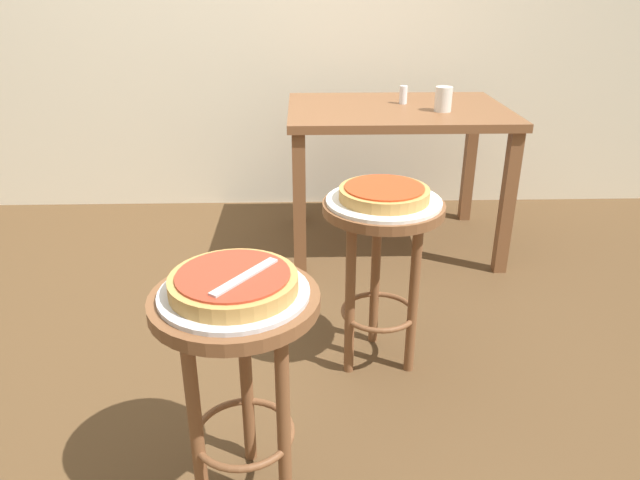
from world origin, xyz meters
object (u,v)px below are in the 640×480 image
object	(u,v)px
stool_middle	(382,245)
pizza_foreground	(233,283)
serving_plate_foreground	(234,293)
condiment_shaker	(403,95)
pizza_middle	(384,193)
cup_near_edge	(443,99)
dining_table	(396,128)
pizza_server_knife	(245,276)
stool_foreground	(238,349)
serving_plate_middle	(384,201)

from	to	relation	value
stool_middle	pizza_foreground	bearing A→B (deg)	-125.63
serving_plate_foreground	pizza_foreground	xyz separation A→B (m)	(0.00, 0.00, 0.03)
condiment_shaker	pizza_middle	bearing A→B (deg)	-101.90
cup_near_edge	dining_table	bearing A→B (deg)	151.50
serving_plate_foreground	dining_table	xyz separation A→B (m)	(0.65, 1.68, -0.01)
pizza_server_knife	stool_middle	bearing A→B (deg)	3.10
serving_plate_foreground	pizza_middle	size ratio (longest dim) A/B	1.20
stool_middle	pizza_middle	size ratio (longest dim) A/B	2.09
stool_middle	dining_table	bearing A→B (deg)	79.26
stool_foreground	pizza_server_knife	world-z (taller)	pizza_server_knife
dining_table	pizza_server_knife	distance (m)	1.81
condiment_shaker	pizza_server_knife	xyz separation A→B (m)	(-0.65, -1.78, -0.09)
serving_plate_middle	pizza_middle	bearing A→B (deg)	0.00
serving_plate_middle	condiment_shaker	world-z (taller)	condiment_shaker
dining_table	stool_foreground	bearing A→B (deg)	-110.95
serving_plate_foreground	cup_near_edge	xyz separation A→B (m)	(0.85, 1.58, 0.16)
stool_middle	dining_table	xyz separation A→B (m)	(0.20, 1.07, 0.16)
serving_plate_middle	dining_table	size ratio (longest dim) A/B	0.36
serving_plate_foreground	pizza_foreground	size ratio (longest dim) A/B	1.18
stool_middle	condiment_shaker	xyz separation A→B (m)	(0.24, 1.14, 0.31)
condiment_shaker	pizza_server_knife	distance (m)	1.90
stool_foreground	pizza_middle	distance (m)	0.78
pizza_middle	pizza_server_knife	distance (m)	0.76
pizza_foreground	stool_middle	xyz separation A→B (m)	(0.44, 0.62, -0.19)
serving_plate_foreground	serving_plate_middle	world-z (taller)	same
stool_middle	pizza_server_knife	bearing A→B (deg)	-122.91
dining_table	pizza_server_knife	xyz separation A→B (m)	(-0.62, -1.70, 0.06)
pizza_foreground	cup_near_edge	world-z (taller)	cup_near_edge
serving_plate_middle	dining_table	bearing A→B (deg)	79.26
pizza_foreground	serving_plate_middle	distance (m)	0.76
pizza_foreground	stool_middle	distance (m)	0.78
pizza_foreground	condiment_shaker	world-z (taller)	condiment_shaker
pizza_middle	cup_near_edge	distance (m)	1.05
serving_plate_foreground	stool_foreground	bearing A→B (deg)	0.00
stool_foreground	serving_plate_middle	bearing A→B (deg)	54.37
stool_foreground	stool_middle	bearing A→B (deg)	54.37
serving_plate_foreground	dining_table	distance (m)	1.80
pizza_foreground	pizza_middle	xyz separation A→B (m)	(0.44, 0.62, 0.00)
dining_table	cup_near_edge	bearing A→B (deg)	-28.50
serving_plate_foreground	pizza_middle	distance (m)	0.76
stool_foreground	dining_table	world-z (taller)	dining_table
pizza_middle	pizza_server_knife	xyz separation A→B (m)	(-0.41, -0.64, 0.03)
condiment_shaker	pizza_server_knife	bearing A→B (deg)	-110.15
dining_table	cup_near_edge	world-z (taller)	cup_near_edge
stool_foreground	serving_plate_foreground	size ratio (longest dim) A/B	1.74
stool_foreground	cup_near_edge	size ratio (longest dim) A/B	5.51
stool_middle	serving_plate_middle	size ratio (longest dim) A/B	1.63
stool_foreground	dining_table	size ratio (longest dim) A/B	0.59
pizza_foreground	pizza_server_knife	xyz separation A→B (m)	(0.03, -0.02, 0.03)
serving_plate_foreground	serving_plate_middle	xyz separation A→B (m)	(0.44, 0.62, 0.00)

